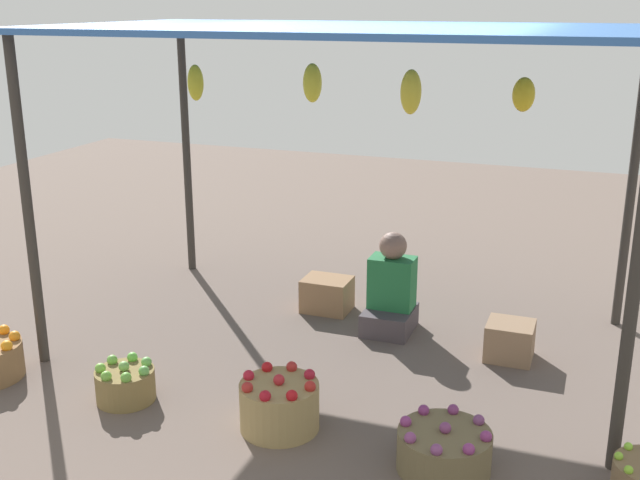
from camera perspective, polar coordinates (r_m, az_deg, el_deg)
The scene contains 8 objects.
ground_plane at distance 5.89m, azimuth 1.86°, elevation -7.39°, with size 14.00×14.00×0.00m, color #65564D.
market_stall_structure at distance 5.37m, azimuth 2.14°, elevation 13.86°, with size 4.09×2.41×2.29m.
vendor_person at distance 6.00m, azimuth 5.22°, elevation -3.91°, with size 0.36×0.44×0.78m.
basket_green_apples at distance 5.19m, azimuth -14.06°, elevation -10.15°, with size 0.38×0.38×0.27m.
basket_red_apples at distance 4.72m, azimuth -2.99°, elevation -11.96°, with size 0.47×0.47×0.35m.
basket_purple_onions at distance 4.41m, azimuth 9.07°, elevation -14.92°, with size 0.51×0.51×0.28m.
wooden_crate_near_vendor at distance 5.73m, azimuth 13.72°, elevation -7.17°, with size 0.33×0.31×0.27m, color #8D6D51.
wooden_crate_stacked_rear at distance 6.40m, azimuth 0.52°, elevation -4.01°, with size 0.38×0.30×0.28m, color #926B49.
Camera 1 is at (1.69, -5.09, 2.44)m, focal length 43.72 mm.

